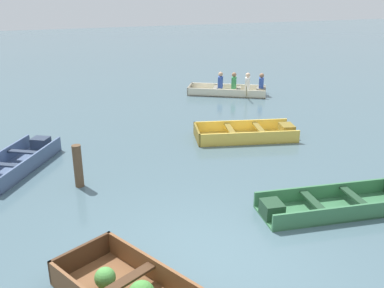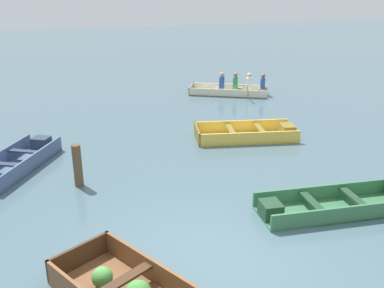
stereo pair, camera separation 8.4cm
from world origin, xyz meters
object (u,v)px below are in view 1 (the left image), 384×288
at_px(skiff_green_far_moored, 327,206).
at_px(rowboat_cream_with_crew, 233,89).
at_px(mooring_post, 78,166).
at_px(skiff_yellow_near_moored, 250,134).
at_px(skiff_slate_blue_mid_moored, 19,162).

distance_m(skiff_green_far_moored, rowboat_cream_with_crew, 9.41).
bearing_deg(skiff_green_far_moored, mooring_post, 147.59).
distance_m(skiff_green_far_moored, mooring_post, 5.16).
bearing_deg(skiff_yellow_near_moored, mooring_post, -162.68).
bearing_deg(mooring_post, rowboat_cream_with_crew, 43.73).
height_order(skiff_yellow_near_moored, rowboat_cream_with_crew, rowboat_cream_with_crew).
bearing_deg(skiff_green_far_moored, rowboat_cream_with_crew, 75.83).
bearing_deg(skiff_yellow_near_moored, skiff_green_far_moored, -97.23).
bearing_deg(skiff_slate_blue_mid_moored, skiff_green_far_moored, -37.64).
bearing_deg(rowboat_cream_with_crew, skiff_green_far_moored, -104.17).
xyz_separation_m(skiff_green_far_moored, rowboat_cream_with_crew, (2.30, 9.12, 0.11)).
height_order(skiff_green_far_moored, rowboat_cream_with_crew, rowboat_cream_with_crew).
height_order(skiff_slate_blue_mid_moored, skiff_green_far_moored, skiff_slate_blue_mid_moored).
bearing_deg(rowboat_cream_with_crew, skiff_yellow_near_moored, -109.99).
bearing_deg(skiff_slate_blue_mid_moored, mooring_post, -51.26).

